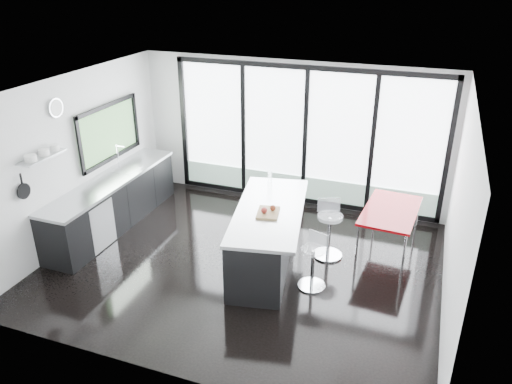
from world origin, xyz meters
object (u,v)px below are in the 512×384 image
at_px(bar_stool_near, 312,268).
at_px(bar_stool_far, 329,236).
at_px(island, 264,236).
at_px(red_table, 388,230).

xyz_separation_m(bar_stool_near, bar_stool_far, (0.03, 0.92, 0.05)).
height_order(island, red_table, island).
height_order(bar_stool_far, red_table, red_table).
bearing_deg(bar_stool_far, island, -171.50).
xyz_separation_m(island, red_table, (1.79, 1.07, -0.11)).
distance_m(island, bar_stool_far, 1.07).
bearing_deg(island, bar_stool_far, 31.65).
height_order(bar_stool_near, red_table, red_table).
bearing_deg(red_table, island, -149.26).
bearing_deg(bar_stool_near, red_table, 72.94).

